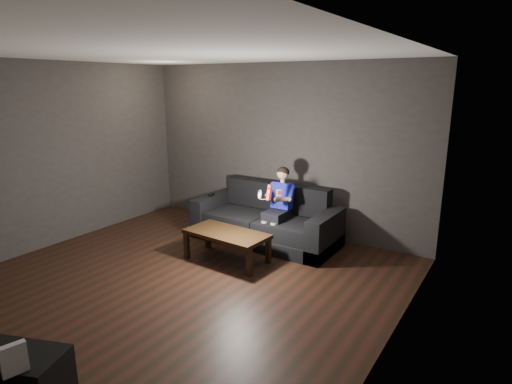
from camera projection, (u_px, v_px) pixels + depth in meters
The scene contains 12 objects.
floor at pixel (177, 284), 5.20m from camera, with size 5.00×5.00×0.00m, color black.
back_wall at pixel (280, 149), 6.91m from camera, with size 5.00×0.04×2.70m, color #36302F.
left_wall at pixel (44, 156), 6.17m from camera, with size 0.04×5.00×2.70m, color #36302F.
right_wall at pixel (393, 210), 3.56m from camera, with size 0.04×5.00×2.70m, color #36302F.
ceiling at pixel (165, 52), 4.53m from camera, with size 5.00×5.00×0.02m, color white.
sofa at pixel (266, 224), 6.58m from camera, with size 2.22×0.96×0.86m.
child at pixel (279, 200), 6.29m from camera, with size 0.44×0.54×1.08m.
wii_remote_red at pixel (269, 192), 5.85m from camera, with size 0.07×0.09×0.21m.
nunchuk_white at pixel (260, 194), 5.95m from camera, with size 0.07×0.09×0.14m.
wii_remote_black at pixel (212, 195), 6.95m from camera, with size 0.09×0.17×0.03m.
coffee_table at pixel (227, 236), 5.81m from camera, with size 1.18×0.65×0.42m.
wii_console at pixel (14, 359), 2.85m from camera, with size 0.05×0.17×0.22m, color silver.
Camera 1 is at (3.38, -3.49, 2.38)m, focal length 30.00 mm.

